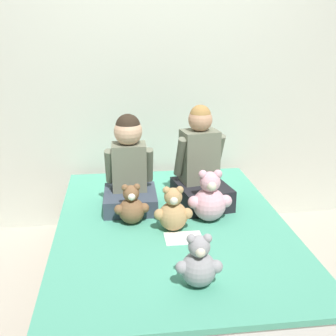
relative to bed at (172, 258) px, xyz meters
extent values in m
plane|color=#B2A899|center=(0.00, 0.00, -0.24)|extent=(14.00, 14.00, 0.00)
cube|color=beige|center=(0.00, 1.06, 1.01)|extent=(8.00, 0.06, 2.50)
cube|color=#997F60|center=(0.00, 0.00, -0.12)|extent=(1.38, 1.89, 0.23)
cube|color=silver|center=(0.00, 0.00, 0.10)|extent=(1.35, 1.85, 0.22)
cube|color=#4CA384|center=(0.00, 0.00, 0.23)|extent=(1.36, 1.87, 0.03)
cube|color=#384251|center=(-0.24, 0.25, 0.30)|extent=(0.34, 0.36, 0.11)
cube|color=slate|center=(-0.24, 0.30, 0.50)|extent=(0.22, 0.16, 0.30)
sphere|color=#DBAD89|center=(-0.24, 0.30, 0.74)|extent=(0.18, 0.18, 0.18)
sphere|color=#2D2319|center=(-0.24, 0.30, 0.77)|extent=(0.16, 0.16, 0.16)
cylinder|color=slate|center=(-0.36, 0.31, 0.51)|extent=(0.06, 0.14, 0.25)
cylinder|color=slate|center=(-0.11, 0.30, 0.51)|extent=(0.06, 0.14, 0.25)
cube|color=black|center=(0.23, 0.25, 0.31)|extent=(0.38, 0.43, 0.14)
cube|color=slate|center=(0.22, 0.31, 0.56)|extent=(0.26, 0.21, 0.35)
sphere|color=tan|center=(0.22, 0.31, 0.80)|extent=(0.15, 0.15, 0.15)
sphere|color=#A37A42|center=(0.22, 0.31, 0.83)|extent=(0.14, 0.14, 0.14)
cylinder|color=slate|center=(0.09, 0.28, 0.56)|extent=(0.08, 0.15, 0.28)
cylinder|color=slate|center=(0.35, 0.33, 0.56)|extent=(0.08, 0.15, 0.28)
sphere|color=brown|center=(-0.24, 0.04, 0.32)|extent=(0.16, 0.16, 0.16)
sphere|color=brown|center=(-0.24, 0.04, 0.43)|extent=(0.10, 0.10, 0.10)
sphere|color=white|center=(-0.24, -0.01, 0.43)|extent=(0.04, 0.04, 0.04)
sphere|color=brown|center=(-0.27, 0.03, 0.47)|extent=(0.04, 0.04, 0.04)
sphere|color=brown|center=(-0.20, 0.04, 0.47)|extent=(0.04, 0.04, 0.04)
sphere|color=brown|center=(-0.31, 0.02, 0.34)|extent=(0.06, 0.06, 0.06)
sphere|color=brown|center=(-0.16, 0.02, 0.34)|extent=(0.06, 0.06, 0.06)
sphere|color=#DBA3B2|center=(0.23, 0.02, 0.34)|extent=(0.20, 0.20, 0.20)
sphere|color=#DBA3B2|center=(0.23, 0.02, 0.49)|extent=(0.12, 0.12, 0.12)
sphere|color=beige|center=(0.23, -0.03, 0.48)|extent=(0.06, 0.06, 0.06)
sphere|color=#DBA3B2|center=(0.18, 0.02, 0.54)|extent=(0.05, 0.05, 0.05)
sphere|color=#DBA3B2|center=(0.27, 0.02, 0.54)|extent=(0.05, 0.05, 0.05)
sphere|color=#DBA3B2|center=(0.13, 0.01, 0.37)|extent=(0.08, 0.08, 0.08)
sphere|color=#DBA3B2|center=(0.32, 0.00, 0.37)|extent=(0.08, 0.08, 0.08)
sphere|color=tan|center=(-0.01, -0.08, 0.33)|extent=(0.17, 0.17, 0.17)
sphere|color=tan|center=(-0.01, -0.08, 0.45)|extent=(0.10, 0.10, 0.10)
sphere|color=beige|center=(-0.01, -0.12, 0.44)|extent=(0.05, 0.05, 0.05)
sphere|color=tan|center=(-0.04, -0.08, 0.49)|extent=(0.04, 0.04, 0.04)
sphere|color=tan|center=(0.03, -0.08, 0.49)|extent=(0.04, 0.04, 0.04)
sphere|color=tan|center=(-0.09, -0.09, 0.35)|extent=(0.06, 0.06, 0.06)
sphere|color=tan|center=(0.07, -0.10, 0.35)|extent=(0.06, 0.06, 0.06)
sphere|color=#939399|center=(0.04, -0.63, 0.32)|extent=(0.16, 0.16, 0.16)
sphere|color=#939399|center=(0.04, -0.63, 0.44)|extent=(0.10, 0.10, 0.10)
sphere|color=beige|center=(0.03, -0.68, 0.43)|extent=(0.05, 0.05, 0.05)
sphere|color=#939399|center=(0.00, -0.63, 0.48)|extent=(0.04, 0.04, 0.04)
sphere|color=#939399|center=(0.07, -0.64, 0.48)|extent=(0.04, 0.04, 0.04)
sphere|color=#939399|center=(-0.04, -0.65, 0.34)|extent=(0.06, 0.06, 0.06)
sphere|color=#939399|center=(0.11, -0.66, 0.34)|extent=(0.06, 0.06, 0.06)
cube|color=white|center=(0.04, -0.20, 0.24)|extent=(0.21, 0.15, 0.00)
camera|label=1|loc=(-0.30, -2.26, 1.38)|focal=45.00mm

